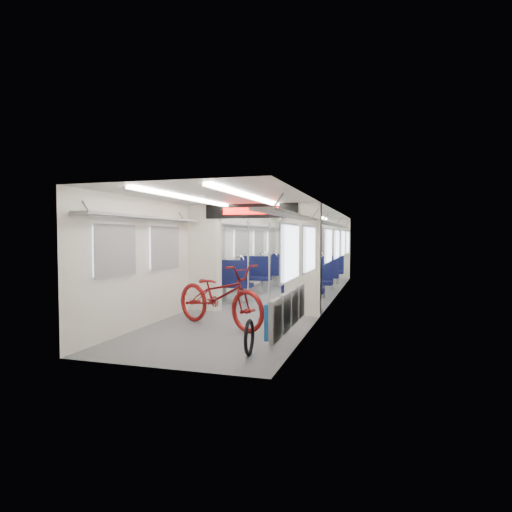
# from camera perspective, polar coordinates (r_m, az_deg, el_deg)

# --- Properties ---
(carriage) EXTENTS (12.00, 12.02, 2.31)m
(carriage) POSITION_cam_1_polar(r_m,az_deg,el_deg) (10.70, 2.23, 2.00)
(carriage) COLOR #515456
(carriage) RESTS_ON ground
(bicycle) EXTENTS (2.27, 1.62, 1.14)m
(bicycle) POSITION_cam_1_polar(r_m,az_deg,el_deg) (7.71, -4.91, -5.23)
(bicycle) COLOR maroon
(bicycle) RESTS_ON ground
(flip_bench) EXTENTS (0.12, 2.11, 0.53)m
(flip_bench) POSITION_cam_1_polar(r_m,az_deg,el_deg) (6.17, 4.24, -7.10)
(flip_bench) COLOR gray
(flip_bench) RESTS_ON carriage
(bike_hoop_a) EXTENTS (0.09, 0.50, 0.50)m
(bike_hoop_a) POSITION_cam_1_polar(r_m,az_deg,el_deg) (5.92, -0.91, -11.02)
(bike_hoop_a) COLOR black
(bike_hoop_a) RESTS_ON ground
(bike_hoop_b) EXTENTS (0.12, 0.45, 0.45)m
(bike_hoop_b) POSITION_cam_1_polar(r_m,az_deg,el_deg) (6.45, 2.08, -10.10)
(bike_hoop_b) COLOR black
(bike_hoop_b) RESTS_ON ground
(bike_hoop_c) EXTENTS (0.08, 0.48, 0.48)m
(bike_hoop_c) POSITION_cam_1_polar(r_m,az_deg,el_deg) (7.16, 3.12, -8.70)
(bike_hoop_c) COLOR black
(bike_hoop_c) RESTS_ON ground
(seat_bay_near_left) EXTENTS (0.95, 2.26, 1.16)m
(seat_bay_near_left) POSITION_cam_1_polar(r_m,az_deg,el_deg) (11.57, -1.55, -2.58)
(seat_bay_near_left) COLOR #0C1037
(seat_bay_near_left) RESTS_ON ground
(seat_bay_near_right) EXTENTS (0.92, 2.14, 1.12)m
(seat_bay_near_right) POSITION_cam_1_polar(r_m,az_deg,el_deg) (10.56, 7.14, -3.19)
(seat_bay_near_right) COLOR #0C1037
(seat_bay_near_right) RESTS_ON ground
(seat_bay_far_left) EXTENTS (0.90, 2.03, 1.09)m
(seat_bay_far_left) POSITION_cam_1_polar(r_m,az_deg,el_deg) (14.76, 2.46, -1.56)
(seat_bay_far_left) COLOR #0C1037
(seat_bay_far_left) RESTS_ON ground
(seat_bay_far_right) EXTENTS (0.88, 1.94, 1.06)m
(seat_bay_far_right) POSITION_cam_1_polar(r_m,az_deg,el_deg) (14.02, 9.49, -1.87)
(seat_bay_far_right) COLOR #0C1037
(seat_bay_far_right) RESTS_ON ground
(stanchion_near_left) EXTENTS (0.04, 0.04, 2.30)m
(stanchion_near_left) POSITION_cam_1_polar(r_m,az_deg,el_deg) (9.82, -1.06, -0.11)
(stanchion_near_left) COLOR silver
(stanchion_near_left) RESTS_ON ground
(stanchion_near_right) EXTENTS (0.04, 0.04, 2.30)m
(stanchion_near_right) POSITION_cam_1_polar(r_m,az_deg,el_deg) (9.53, 1.79, -0.20)
(stanchion_near_right) COLOR silver
(stanchion_near_right) RESTS_ON ground
(stanchion_far_left) EXTENTS (0.04, 0.04, 2.30)m
(stanchion_far_left) POSITION_cam_1_polar(r_m,az_deg,el_deg) (12.80, 3.19, 0.53)
(stanchion_far_left) COLOR silver
(stanchion_far_left) RESTS_ON ground
(stanchion_far_right) EXTENTS (0.04, 0.04, 2.30)m
(stanchion_far_right) POSITION_cam_1_polar(r_m,az_deg,el_deg) (12.81, 5.91, 0.52)
(stanchion_far_right) COLOR silver
(stanchion_far_right) RESTS_ON ground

